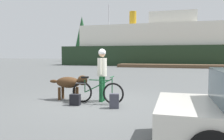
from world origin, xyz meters
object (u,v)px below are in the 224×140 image
Objects in this scene: backpack at (114,101)px; ferry_boat at (154,46)px; person_cyclist at (102,69)px; handbag_pannier at (75,100)px; dog at (70,83)px; bicycle at (97,92)px; sailboat_moored at (109,62)px.

backpack is 29.24m from ferry_boat.
ferry_boat reaches higher than person_cyclist.
handbag_pannier is at bearing -127.89° from person_cyclist.
person_cyclist is at bearing 127.82° from backpack.
ferry_boat is at bearing 88.92° from dog.
dog is 28.42m from ferry_boat.
ferry_boat is (0.02, 29.05, 2.81)m from handbag_pannier.
handbag_pannier is at bearing 178.44° from backpack.
handbag_pannier is at bearing -54.68° from dog.
bicycle is at bearing -14.83° from dog.
ferry_boat is 2.99× the size of sailboat_moored.
sailboat_moored is (-6.25, 25.93, -0.07)m from dog.
ferry_boat reaches higher than backpack.
bicycle is 0.75m from handbag_pannier.
person_cyclist is at bearing 52.11° from handbag_pannier.
dog is at bearing 125.32° from handbag_pannier.
ferry_boat is (-1.28, 29.08, 2.77)m from backpack.
sailboat_moored reaches higher than person_cyclist.
person_cyclist is at bearing 4.36° from dog.
sailboat_moored is (-6.78, -2.39, -2.45)m from ferry_boat.
sailboat_moored is (-7.40, 25.84, -0.56)m from person_cyclist.
bicycle is 1.15m from dog.
bicycle is 0.99× the size of person_cyclist.
person_cyclist is (0.06, 0.38, 0.72)m from bicycle.
backpack is (1.81, -0.76, -0.39)m from dog.
sailboat_moored is at bearing 104.24° from handbag_pannier.
sailboat_moored is at bearing 105.65° from bicycle.
person_cyclist is at bearing 81.43° from bicycle.
ferry_boat reaches higher than bicycle.
person_cyclist is 28.30m from ferry_boat.
backpack is at bearing -87.49° from ferry_boat.
person_cyclist is 1.25m from dog.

